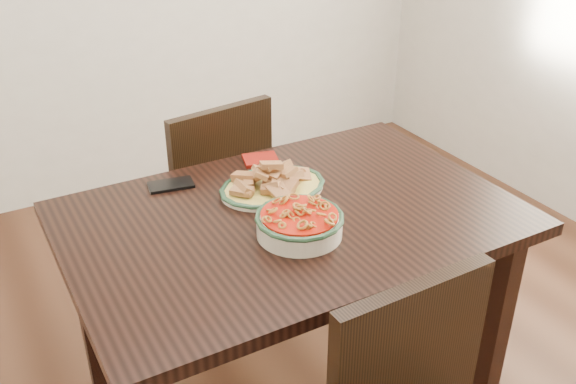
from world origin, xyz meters
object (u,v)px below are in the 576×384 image
dining_table (291,238)px  smartphone (171,185)px  chair_far (210,194)px  fish_plate (273,178)px  noodle_bowl (299,221)px

dining_table → smartphone: bearing=127.2°
chair_far → fish_plate: 0.58m
fish_plate → noodle_bowl: 0.27m
chair_far → noodle_bowl: bearing=78.4°
chair_far → smartphone: 0.48m
chair_far → smartphone: (-0.26, -0.32, 0.26)m
chair_far → fish_plate: bearing=83.2°
fish_plate → noodle_bowl: size_ratio=1.35×
dining_table → fish_plate: fish_plate is taller
fish_plate → smartphone: (-0.27, 0.18, -0.04)m
chair_far → noodle_bowl: size_ratio=3.57×
chair_far → noodle_bowl: (-0.04, -0.77, 0.29)m
fish_plate → noodle_bowl: (-0.06, -0.26, -0.00)m
fish_plate → dining_table: bearing=-96.5°
chair_far → dining_table: bearing=81.3°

